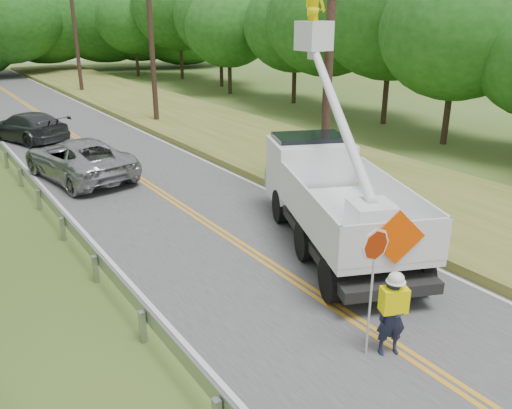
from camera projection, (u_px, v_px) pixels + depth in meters
ground at (437, 374)px, 9.56m from camera, size 140.00×140.00×0.00m
road at (143, 181)px, 20.43m from camera, size 7.20×96.00×0.03m
guardrail at (28, 180)px, 18.85m from camera, size 0.18×48.00×0.77m
utility_poles at (212, 36)px, 23.56m from camera, size 1.60×43.30×10.00m
tall_grass_verge at (286, 152)px, 24.10m from camera, size 7.00×96.00×0.30m
treeline_right at (283, 19)px, 36.02m from camera, size 11.09×53.81×10.68m
flagger at (392, 310)px, 9.82m from camera, size 1.07×0.60×2.66m
bucket_truck at (325, 179)px, 15.35m from camera, size 5.12×8.17×7.26m
suv_silver at (78, 158)px, 20.54m from camera, size 3.53×6.11×1.60m
suv_darkgrey at (28, 127)px, 26.52m from camera, size 3.73×5.51×1.48m
yard_sign at (405, 195)px, 17.27m from camera, size 0.52×0.15×0.76m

